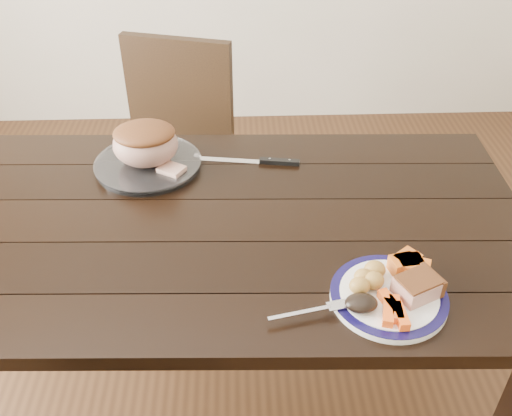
{
  "coord_description": "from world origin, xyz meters",
  "views": [
    {
      "loc": [
        0.04,
        -1.18,
        1.67
      ],
      "look_at": [
        0.08,
        -0.02,
        0.8
      ],
      "focal_mm": 40.0,
      "sensor_mm": 36.0,
      "label": 1
    }
  ],
  "objects_px": {
    "dinner_plate": "(388,297)",
    "chair_far": "(173,150)",
    "carving_knife": "(266,161)",
    "fork": "(314,310)",
    "dining_table": "(226,246)",
    "serving_platter": "(148,165)",
    "roast_joint": "(146,145)",
    "pork_slice": "(417,287)"
  },
  "relations": [
    {
      "from": "carving_knife",
      "to": "fork",
      "type": "bearing_deg",
      "value": -75.12
    },
    {
      "from": "dining_table",
      "to": "carving_knife",
      "type": "relative_size",
      "value": 5.1
    },
    {
      "from": "dining_table",
      "to": "dinner_plate",
      "type": "distance_m",
      "value": 0.48
    },
    {
      "from": "chair_far",
      "to": "serving_platter",
      "type": "bearing_deg",
      "value": 103.63
    },
    {
      "from": "dining_table",
      "to": "fork",
      "type": "relative_size",
      "value": 9.2
    },
    {
      "from": "chair_far",
      "to": "fork",
      "type": "bearing_deg",
      "value": 126.15
    },
    {
      "from": "pork_slice",
      "to": "carving_knife",
      "type": "relative_size",
      "value": 0.28
    },
    {
      "from": "chair_far",
      "to": "serving_platter",
      "type": "xyz_separation_m",
      "value": [
        -0.02,
        -0.47,
        0.23
      ]
    },
    {
      "from": "dinner_plate",
      "to": "dining_table",
      "type": "bearing_deg",
      "value": 140.18
    },
    {
      "from": "pork_slice",
      "to": "fork",
      "type": "xyz_separation_m",
      "value": [
        -0.23,
        -0.04,
        -0.02
      ]
    },
    {
      "from": "dining_table",
      "to": "carving_knife",
      "type": "height_order",
      "value": "carving_knife"
    },
    {
      "from": "chair_far",
      "to": "carving_knife",
      "type": "relative_size",
      "value": 2.91
    },
    {
      "from": "fork",
      "to": "carving_knife",
      "type": "height_order",
      "value": "fork"
    },
    {
      "from": "dinner_plate",
      "to": "carving_knife",
      "type": "distance_m",
      "value": 0.62
    },
    {
      "from": "dinner_plate",
      "to": "pork_slice",
      "type": "bearing_deg",
      "value": -4.76
    },
    {
      "from": "carving_knife",
      "to": "dining_table",
      "type": "bearing_deg",
      "value": -105.71
    },
    {
      "from": "dinner_plate",
      "to": "serving_platter",
      "type": "relative_size",
      "value": 0.84
    },
    {
      "from": "dining_table",
      "to": "dinner_plate",
      "type": "height_order",
      "value": "dinner_plate"
    },
    {
      "from": "serving_platter",
      "to": "pork_slice",
      "type": "height_order",
      "value": "pork_slice"
    },
    {
      "from": "fork",
      "to": "carving_knife",
      "type": "bearing_deg",
      "value": 83.77
    },
    {
      "from": "dining_table",
      "to": "serving_platter",
      "type": "height_order",
      "value": "serving_platter"
    },
    {
      "from": "dining_table",
      "to": "roast_joint",
      "type": "height_order",
      "value": "roast_joint"
    },
    {
      "from": "chair_far",
      "to": "dinner_plate",
      "type": "distance_m",
      "value": 1.21
    },
    {
      "from": "roast_joint",
      "to": "serving_platter",
      "type": "bearing_deg",
      "value": 0.0
    },
    {
      "from": "fork",
      "to": "roast_joint",
      "type": "height_order",
      "value": "roast_joint"
    },
    {
      "from": "chair_far",
      "to": "roast_joint",
      "type": "distance_m",
      "value": 0.56
    },
    {
      "from": "dining_table",
      "to": "fork",
      "type": "distance_m",
      "value": 0.41
    },
    {
      "from": "dining_table",
      "to": "dinner_plate",
      "type": "xyz_separation_m",
      "value": [
        0.36,
        -0.3,
        0.1
      ]
    },
    {
      "from": "dining_table",
      "to": "carving_knife",
      "type": "distance_m",
      "value": 0.31
    },
    {
      "from": "dinner_plate",
      "to": "carving_knife",
      "type": "height_order",
      "value": "dinner_plate"
    },
    {
      "from": "pork_slice",
      "to": "fork",
      "type": "distance_m",
      "value": 0.23
    },
    {
      "from": "serving_platter",
      "to": "chair_far",
      "type": "bearing_deg",
      "value": 87.96
    },
    {
      "from": "chair_far",
      "to": "dinner_plate",
      "type": "xyz_separation_m",
      "value": [
        0.57,
        -1.04,
        0.23
      ]
    },
    {
      "from": "dinner_plate",
      "to": "roast_joint",
      "type": "relative_size",
      "value": 1.37
    },
    {
      "from": "roast_joint",
      "to": "dinner_plate",
      "type": "bearing_deg",
      "value": -43.57
    },
    {
      "from": "fork",
      "to": "serving_platter",
      "type": "bearing_deg",
      "value": 112.11
    },
    {
      "from": "roast_joint",
      "to": "fork",
      "type": "bearing_deg",
      "value": -55.29
    },
    {
      "from": "fork",
      "to": "carving_knife",
      "type": "distance_m",
      "value": 0.62
    },
    {
      "from": "roast_joint",
      "to": "carving_knife",
      "type": "relative_size",
      "value": 0.59
    },
    {
      "from": "fork",
      "to": "dining_table",
      "type": "bearing_deg",
      "value": 106.31
    },
    {
      "from": "dinner_plate",
      "to": "chair_far",
      "type": "bearing_deg",
      "value": 119.0
    },
    {
      "from": "dining_table",
      "to": "pork_slice",
      "type": "distance_m",
      "value": 0.54
    }
  ]
}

